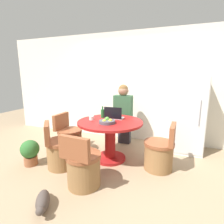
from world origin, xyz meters
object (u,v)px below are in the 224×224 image
at_px(refrigerator, 187,113).
at_px(fruit_bowl, 107,121).
at_px(dining_table, 110,133).
at_px(chair_left_side, 69,139).
at_px(bottle, 103,113).
at_px(chair_near_left_corner, 60,152).
at_px(laptop, 114,116).
at_px(cat, 43,202).
at_px(potted_plant, 30,151).
at_px(person_seated, 124,111).
at_px(chair_right_side, 159,154).
at_px(chair_near_camera, 83,168).

relative_size(refrigerator, fruit_bowl, 5.71).
relative_size(dining_table, chair_left_side, 1.48).
bearing_deg(bottle, dining_table, -40.15).
bearing_deg(chair_near_left_corner, laptop, -81.97).
bearing_deg(bottle, cat, -92.36).
relative_size(bottle, potted_plant, 0.49).
height_order(chair_near_left_corner, laptop, laptop).
relative_size(laptop, cat, 0.82).
bearing_deg(cat, bottle, 143.71).
xyz_separation_m(dining_table, fruit_bowl, (0.01, -0.17, 0.27)).
bearing_deg(dining_table, laptop, 88.34).
bearing_deg(dining_table, bottle, 139.85).
xyz_separation_m(person_seated, fruit_bowl, (-0.01, -0.99, 0.01)).
distance_m(chair_right_side, person_seated, 1.35).
relative_size(chair_near_camera, cat, 1.89).
relative_size(fruit_bowl, potted_plant, 0.62).
bearing_deg(chair_near_camera, laptop, -89.52).
height_order(chair_left_side, fruit_bowl, fruit_bowl).
bearing_deg(laptop, potted_plant, 34.90).
relative_size(refrigerator, potted_plant, 3.52).
bearing_deg(fruit_bowl, person_seated, 89.49).
bearing_deg(person_seated, chair_near_left_corner, 62.27).
bearing_deg(chair_near_camera, dining_table, -90.00).
bearing_deg(chair_right_side, dining_table, -90.00).
height_order(chair_left_side, chair_near_left_corner, same).
distance_m(chair_right_side, chair_left_side, 1.83).
bearing_deg(cat, potted_plant, -163.36).
bearing_deg(chair_near_camera, potted_plant, -5.96).
bearing_deg(refrigerator, chair_near_camera, -127.66).
bearing_deg(fruit_bowl, dining_table, 92.39).
relative_size(refrigerator, bottle, 7.15).
xyz_separation_m(person_seated, potted_plant, (-1.28, -1.51, -0.52)).
distance_m(refrigerator, potted_plant, 3.12).
xyz_separation_m(chair_near_left_corner, bottle, (0.48, 0.77, 0.56)).
bearing_deg(person_seated, potted_plant, 49.83).
bearing_deg(laptop, fruit_bowl, 90.25).
relative_size(person_seated, bottle, 6.10).
bearing_deg(potted_plant, chair_right_side, 16.43).
bearing_deg(dining_table, chair_right_side, -3.24).
distance_m(chair_near_camera, cat, 0.64).
height_order(chair_near_left_corner, potted_plant, chair_near_left_corner).
bearing_deg(cat, person_seated, 138.15).
relative_size(chair_left_side, fruit_bowl, 2.84).
height_order(refrigerator, potted_plant, refrigerator).
bearing_deg(chair_left_side, person_seated, -48.07).
bearing_deg(chair_right_side, person_seated, -130.99).
xyz_separation_m(refrigerator, fruit_bowl, (-1.34, -1.10, -0.02)).
xyz_separation_m(refrigerator, chair_left_side, (-2.26, -0.91, -0.53)).
relative_size(chair_near_camera, bottle, 3.56).
distance_m(dining_table, potted_plant, 1.46).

